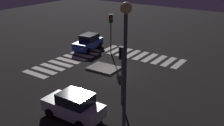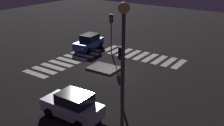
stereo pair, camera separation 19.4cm
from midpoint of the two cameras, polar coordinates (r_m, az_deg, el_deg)
name	(u,v)px [view 2 (the right image)]	position (r m, az deg, el deg)	size (l,w,h in m)	color
ground_plane	(112,72)	(26.55, 0.21, -2.02)	(80.00, 80.00, 0.00)	black
traffic_island	(104,68)	(27.35, -1.55, -1.11)	(3.08, 2.34, 0.18)	gray
car_blue	(89,42)	(33.28, -4.74, 4.42)	(2.34, 4.43, 1.87)	#1E389E
car_white	(73,106)	(19.03, -8.04, -8.95)	(4.50, 2.19, 1.94)	silver
traffic_light_east	(111,24)	(31.06, 0.01, 8.25)	(0.54, 0.53, 4.65)	#47474C
traffic_light_west	(121,61)	(19.89, 2.26, 0.47)	(0.54, 0.53, 4.50)	#47474C
street_lamp	(123,61)	(13.12, 2.78, 0.45)	(0.56, 0.56, 8.63)	#47474C
crosswalk_near	(141,56)	(31.26, 6.39, 1.50)	(9.90, 3.20, 0.02)	silver
crosswalk_side	(68,60)	(30.05, -9.09, 0.55)	(3.20, 9.90, 0.02)	silver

